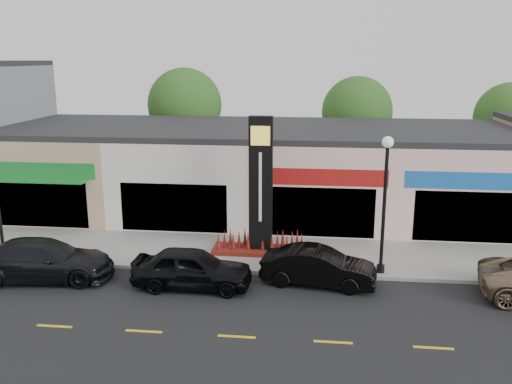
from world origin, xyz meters
TOP-DOWN VIEW (x-y plane):
  - ground at (0.00, 0.00)m, footprint 120.00×120.00m
  - sidewalk at (0.00, 4.35)m, footprint 52.00×4.30m
  - curb at (0.00, 2.10)m, footprint 52.00×0.20m
  - shop_beige at (-8.50, 11.46)m, footprint 7.00×10.85m
  - shop_cream at (-1.50, 11.47)m, footprint 7.00×10.01m
  - shop_pink_w at (5.50, 11.47)m, footprint 7.00×10.01m
  - shop_pink_e at (12.50, 11.47)m, footprint 7.00×10.01m
  - tree_rear_west at (-4.00, 19.50)m, footprint 5.20×5.20m
  - tree_rear_mid at (8.00, 19.50)m, footprint 4.80×4.80m
  - tree_rear_east at (18.00, 19.50)m, footprint 4.60×4.60m
  - lamp_east_near at (8.00, 2.50)m, footprint 0.44×0.44m
  - pylon_sign at (3.00, 4.20)m, footprint 4.20×1.30m
  - car_dark_sedan at (-5.22, 0.66)m, footprint 2.84×5.68m
  - car_black_sedan at (0.78, 0.54)m, footprint 1.85×4.54m
  - car_black_conv at (5.53, 1.35)m, footprint 2.11×4.53m

SIDE VIEW (x-z plane):
  - ground at x=0.00m, z-range 0.00..0.00m
  - sidewalk at x=0.00m, z-range 0.00..0.15m
  - curb at x=0.00m, z-range 0.00..0.15m
  - car_black_conv at x=5.53m, z-range 0.00..1.44m
  - car_black_sedan at x=0.78m, z-range 0.00..1.54m
  - car_dark_sedan at x=-5.22m, z-range 0.00..1.58m
  - pylon_sign at x=3.00m, z-range -0.73..5.27m
  - shop_cream at x=-1.50m, z-range 0.00..4.80m
  - shop_pink_w at x=5.50m, z-range 0.00..4.80m
  - shop_pink_e at x=12.50m, z-range 0.00..4.80m
  - shop_beige at x=-8.50m, z-range 0.00..4.80m
  - lamp_east_near at x=8.00m, z-range 0.74..6.21m
  - tree_rear_east at x=18.00m, z-range 1.16..8.10m
  - tree_rear_mid at x=8.00m, z-range 1.24..8.53m
  - tree_rear_west at x=-4.00m, z-range 1.30..9.13m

